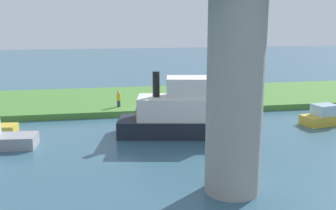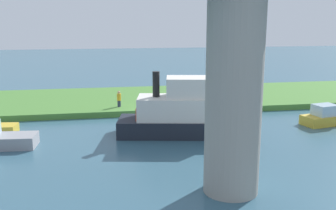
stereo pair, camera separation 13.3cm
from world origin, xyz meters
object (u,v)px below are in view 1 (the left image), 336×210
person_on_bank (119,99)px  mooring_post (216,101)px  bridge_pylon (235,89)px  motorboat_white (329,117)px  riverboat_paddlewheel (186,112)px

person_on_bank → mooring_post: 8.60m
bridge_pylon → mooring_post: 17.09m
mooring_post → motorboat_white: (-7.29, 5.77, -0.37)m
bridge_pylon → motorboat_white: bridge_pylon is taller
bridge_pylon → motorboat_white: (-11.53, -10.31, -4.34)m
riverboat_paddlewheel → motorboat_white: (-11.60, -0.93, -1.10)m
person_on_bank → motorboat_white: person_on_bank is taller
mooring_post → person_on_bank: bearing=-6.6°
person_on_bank → motorboat_white: size_ratio=0.28×
riverboat_paddlewheel → mooring_post: bearing=-122.8°
motorboat_white → person_on_bank: bearing=-23.1°
bridge_pylon → person_on_bank: bearing=-75.9°
mooring_post → riverboat_paddlewheel: 8.00m
riverboat_paddlewheel → motorboat_white: riverboat_paddlewheel is taller
bridge_pylon → mooring_post: bridge_pylon is taller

